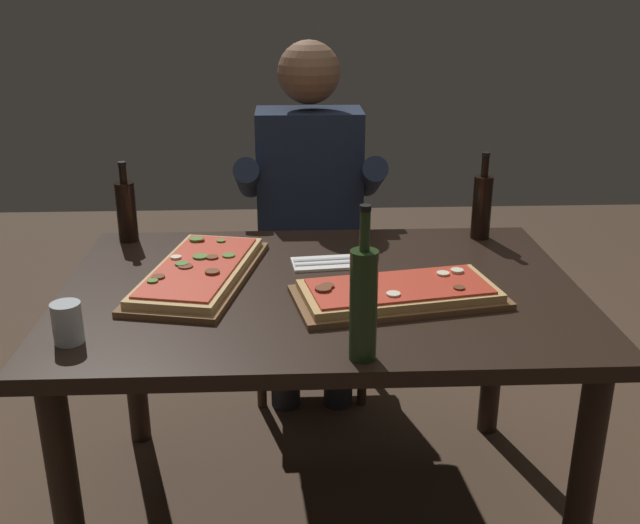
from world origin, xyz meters
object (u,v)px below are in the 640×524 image
at_px(pizza_rectangular_left, 199,272).
at_px(tumbler_near_camera, 68,325).
at_px(dining_table, 321,317).
at_px(diner_chair, 309,261).
at_px(oil_bottle_amber, 482,205).
at_px(vinegar_bottle_green, 126,210).
at_px(wine_bottle_dark, 363,302).
at_px(pizza_rectangular_front, 399,293).
at_px(seated_diner, 310,208).

distance_m(pizza_rectangular_left, tumbler_near_camera, 0.46).
distance_m(dining_table, pizza_rectangular_left, 0.36).
distance_m(dining_table, tumbler_near_camera, 0.68).
xyz_separation_m(tumbler_near_camera, diner_chair, (0.59, 1.16, -0.30)).
xyz_separation_m(oil_bottle_amber, diner_chair, (-0.54, 0.47, -0.36)).
xyz_separation_m(vinegar_bottle_green, diner_chair, (0.59, 0.45, -0.35)).
bearing_deg(dining_table, tumbler_near_camera, -152.40).
xyz_separation_m(dining_table, wine_bottle_dark, (0.07, -0.42, 0.23)).
bearing_deg(tumbler_near_camera, oil_bottle_amber, 31.61).
relative_size(wine_bottle_dark, oil_bottle_amber, 1.25).
bearing_deg(wine_bottle_dark, dining_table, 99.87).
bearing_deg(diner_chair, dining_table, -89.56).
xyz_separation_m(pizza_rectangular_front, vinegar_bottle_green, (-0.79, 0.51, 0.08)).
bearing_deg(diner_chair, vinegar_bottle_green, -142.49).
height_order(pizza_rectangular_left, diner_chair, diner_chair).
bearing_deg(wine_bottle_dark, pizza_rectangular_left, 130.27).
relative_size(oil_bottle_amber, vinegar_bottle_green, 1.09).
bearing_deg(pizza_rectangular_front, wine_bottle_dark, -111.98).
bearing_deg(dining_table, pizza_rectangular_front, -28.23).
bearing_deg(pizza_rectangular_front, tumbler_near_camera, -165.53).
height_order(vinegar_bottle_green, seated_diner, seated_diner).
distance_m(tumbler_near_camera, seated_diner, 1.20).
xyz_separation_m(dining_table, seated_diner, (-0.01, 0.74, 0.10)).
distance_m(dining_table, pizza_rectangular_front, 0.25).
bearing_deg(oil_bottle_amber, pizza_rectangular_front, -124.44).
xyz_separation_m(oil_bottle_amber, tumbler_near_camera, (-1.12, -0.69, -0.07)).
height_order(wine_bottle_dark, diner_chair, wine_bottle_dark).
bearing_deg(wine_bottle_dark, seated_diner, 93.92).
bearing_deg(dining_table, wine_bottle_dark, -80.13).
relative_size(tumbler_near_camera, diner_chair, 0.11).
height_order(wine_bottle_dark, tumbler_near_camera, wine_bottle_dark).
bearing_deg(pizza_rectangular_left, seated_diner, 63.80).
height_order(dining_table, pizza_rectangular_left, pizza_rectangular_left).
xyz_separation_m(oil_bottle_amber, vinegar_bottle_green, (-1.13, 0.02, -0.01)).
xyz_separation_m(pizza_rectangular_front, wine_bottle_dark, (-0.12, -0.31, 0.11)).
bearing_deg(tumbler_near_camera, diner_chair, 63.33).
bearing_deg(pizza_rectangular_left, oil_bottle_amber, 19.99).
height_order(dining_table, pizza_rectangular_front, pizza_rectangular_front).
height_order(pizza_rectangular_left, wine_bottle_dark, wine_bottle_dark).
distance_m(pizza_rectangular_front, vinegar_bottle_green, 0.95).
height_order(oil_bottle_amber, seated_diner, seated_diner).
bearing_deg(seated_diner, pizza_rectangular_front, -76.39).
bearing_deg(vinegar_bottle_green, diner_chair, 37.51).
height_order(pizza_rectangular_left, oil_bottle_amber, oil_bottle_amber).
relative_size(pizza_rectangular_left, seated_diner, 0.46).
distance_m(vinegar_bottle_green, seated_diner, 0.68).
height_order(tumbler_near_camera, diner_chair, diner_chair).
distance_m(oil_bottle_amber, vinegar_bottle_green, 1.13).
height_order(tumbler_near_camera, seated_diner, seated_diner).
distance_m(dining_table, seated_diner, 0.74).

